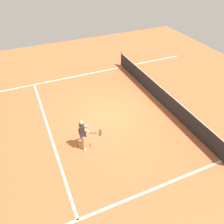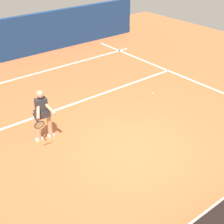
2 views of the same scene
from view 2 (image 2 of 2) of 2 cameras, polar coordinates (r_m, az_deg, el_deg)
ground_plane at (r=9.21m, az=3.93°, el=-6.46°), size 23.48×23.48×0.00m
court_back_wall at (r=15.67m, az=-18.35°, el=11.66°), size 14.79×0.24×1.88m
baseline_marking at (r=14.06m, az=-14.32°, el=6.14°), size 10.79×0.10×0.01m
service_line_marking at (r=11.45m, az=-7.20°, el=1.24°), size 9.79×0.10×0.01m
tennis_player at (r=9.35m, az=-12.00°, el=-0.28°), size 0.85×0.91×1.55m
tennis_ball_near at (r=12.14m, az=7.13°, el=3.16°), size 0.07×0.07×0.07m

